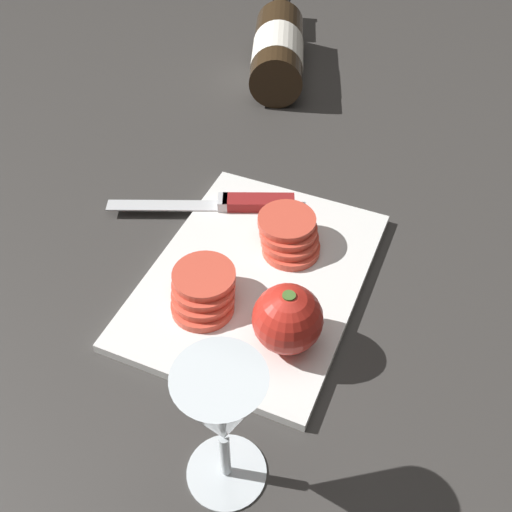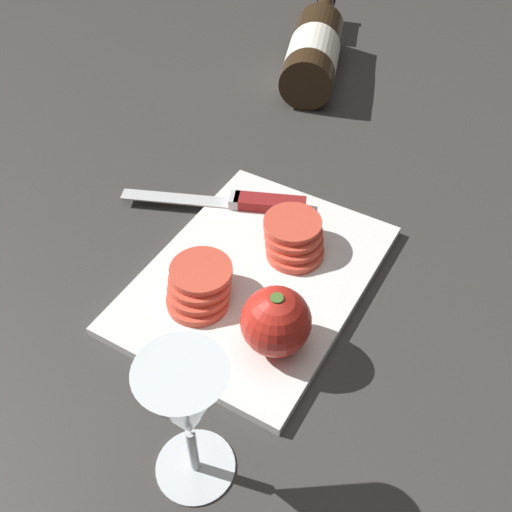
# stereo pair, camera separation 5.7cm
# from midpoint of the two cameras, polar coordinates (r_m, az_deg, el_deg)

# --- Properties ---
(ground_plane) EXTENTS (3.00, 3.00, 0.00)m
(ground_plane) POSITION_cam_midpoint_polar(r_m,az_deg,el_deg) (0.69, -2.81, -2.37)
(ground_plane) COLOR #383533
(cutting_board) EXTENTS (0.31, 0.23, 0.01)m
(cutting_board) POSITION_cam_midpoint_polar(r_m,az_deg,el_deg) (0.69, -2.37, -2.18)
(cutting_board) COLOR white
(cutting_board) RESTS_ON ground_plane
(wine_bottle) EXTENTS (0.33, 0.17, 0.08)m
(wine_bottle) POSITION_cam_midpoint_polar(r_m,az_deg,el_deg) (1.05, 0.49, 19.07)
(wine_bottle) COLOR #332314
(wine_bottle) RESTS_ON ground_plane
(wine_glass) EXTENTS (0.07, 0.07, 0.15)m
(wine_glass) POSITION_cam_midpoint_polar(r_m,az_deg,el_deg) (0.48, -6.80, -14.89)
(wine_glass) COLOR silver
(wine_glass) RESTS_ON ground_plane
(whole_tomato) EXTENTS (0.07, 0.07, 0.07)m
(whole_tomato) POSITION_cam_midpoint_polar(r_m,az_deg,el_deg) (0.60, 0.28, -6.14)
(whole_tomato) COLOR red
(whole_tomato) RESTS_ON cutting_board
(knife) EXTENTS (0.11, 0.23, 0.01)m
(knife) POSITION_cam_midpoint_polar(r_m,az_deg,el_deg) (0.76, -3.56, 4.97)
(knife) COLOR silver
(knife) RESTS_ON cutting_board
(tomato_slice_stack_near) EXTENTS (0.09, 0.07, 0.04)m
(tomato_slice_stack_near) POSITION_cam_midpoint_polar(r_m,az_deg,el_deg) (0.65, -7.56, -3.44)
(tomato_slice_stack_near) COLOR #DB4C38
(tomato_slice_stack_near) RESTS_ON cutting_board
(tomato_slice_stack_far) EXTENTS (0.08, 0.08, 0.04)m
(tomato_slice_stack_far) POSITION_cam_midpoint_polar(r_m,az_deg,el_deg) (0.70, 0.84, 1.94)
(tomato_slice_stack_far) COLOR #DB4C38
(tomato_slice_stack_far) RESTS_ON cutting_board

